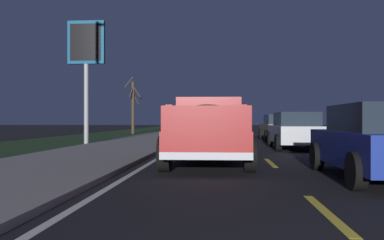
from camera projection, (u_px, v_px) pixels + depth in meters
The scene contains 11 objects.
ground at pixel (242, 138), 28.50m from camera, with size 144.00×144.00×0.00m, color black.
sidewalk_shoulder at pixel (160, 137), 28.92m from camera, with size 108.00×4.00×0.12m, color gray.
grass_verge at pixel (90, 137), 29.29m from camera, with size 108.00×6.00×0.01m, color #1E3819.
lane_markings at pixel (206, 136), 30.52m from camera, with size 108.00×3.54×0.01m.
pickup_truck at pixel (208, 129), 11.54m from camera, with size 5.45×2.33×1.87m.
sedan_blue at pixel (379, 141), 8.48m from camera, with size 4.40×2.02×1.54m.
sedan_silver at pixel (295, 130), 17.45m from camera, with size 4.41×2.03×1.54m.
sedan_tan at pixel (279, 127), 24.62m from camera, with size 4.43×2.07×1.54m.
sedan_black at pixel (216, 126), 32.58m from camera, with size 4.44×2.09×1.54m.
gas_price_sign at pixel (86, 52), 21.12m from camera, with size 0.27×1.90×6.29m.
bare_tree_far at pixel (133, 106), 36.86m from camera, with size 1.36×1.59×5.10m.
Camera 1 is at (-1.68, 1.36, 1.22)m, focal length 38.71 mm.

